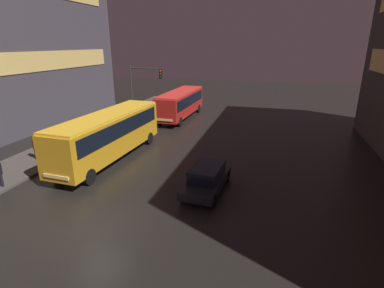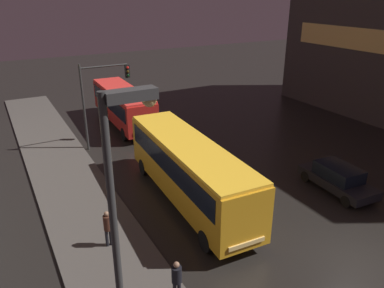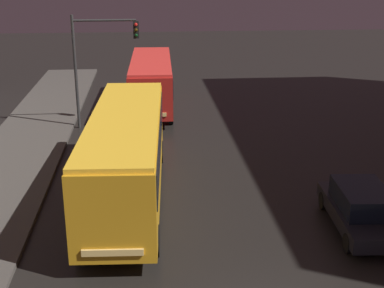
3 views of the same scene
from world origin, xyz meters
name	(u,v)px [view 1 (image 1 of 3)]	position (x,y,z in m)	size (l,w,h in m)	color
ground_plane	(97,226)	(0.00, 0.00, 0.00)	(120.00, 120.00, 0.00)	black
sidewalk_left	(69,143)	(-9.00, 10.00, 0.07)	(4.00, 48.00, 0.15)	#47423D
bus_near	(109,132)	(-3.77, 7.94, 2.10)	(3.06, 11.14, 3.42)	orange
bus_far	(181,102)	(-2.62, 21.52, 1.89)	(2.74, 9.90, 3.07)	#AD1E19
car_taxi	(207,178)	(4.18, 4.93, 0.77)	(2.20, 4.67, 1.52)	black
pedestrian_mid	(35,146)	(-8.74, 6.14, 1.16)	(0.50, 0.50, 1.73)	black
traffic_light_main	(142,85)	(-5.46, 17.69, 4.15)	(3.51, 0.35, 6.10)	#2D2D2D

